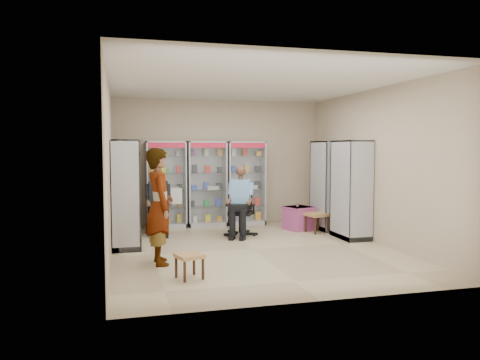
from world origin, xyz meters
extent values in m
plane|color=tan|center=(0.00, 0.00, 0.00)|extent=(6.00, 6.00, 0.00)
cube|color=tan|center=(0.00, 3.00, 1.50)|extent=(5.00, 0.02, 3.00)
cube|color=tan|center=(0.00, -3.00, 1.50)|extent=(5.00, 0.02, 3.00)
cube|color=tan|center=(-2.50, 0.00, 1.50)|extent=(0.02, 6.00, 3.00)
cube|color=tan|center=(2.50, 0.00, 1.50)|extent=(0.02, 6.00, 3.00)
cube|color=silver|center=(0.00, 0.00, 3.00)|extent=(5.00, 6.00, 0.02)
cube|color=#A5A7AC|center=(-1.30, 2.73, 1.00)|extent=(0.90, 0.50, 2.00)
cube|color=#9EA0A5|center=(-0.35, 2.73, 1.00)|extent=(0.90, 0.50, 2.00)
cube|color=#A8AAAF|center=(0.60, 2.73, 1.00)|extent=(0.90, 0.50, 2.00)
cube|color=silver|center=(2.23, 1.60, 1.00)|extent=(0.90, 0.50, 2.00)
cube|color=#AEB0B6|center=(2.23, 0.50, 1.00)|extent=(0.90, 0.50, 2.00)
cube|color=#AAABB1|center=(-2.23, 1.80, 1.00)|extent=(0.90, 0.50, 2.00)
cube|color=silver|center=(-2.23, 0.70, 1.00)|extent=(0.90, 0.50, 2.00)
cube|color=black|center=(-1.55, 2.00, 0.47)|extent=(0.42, 0.42, 0.94)
cube|color=black|center=(0.11, 1.34, 0.54)|extent=(0.78, 0.78, 1.08)
cube|color=#BC4B80|center=(1.56, 1.68, 0.26)|extent=(0.68, 0.67, 0.53)
cylinder|color=#5A2A07|center=(1.53, 1.68, 0.57)|extent=(0.07, 0.07, 0.10)
cube|color=#8F5F3C|center=(1.82, 1.25, 0.21)|extent=(0.52, 0.52, 0.43)
cube|color=#AA8E47|center=(-1.40, -1.63, 0.18)|extent=(0.44, 0.44, 0.35)
imported|color=gray|center=(-1.73, -0.67, 0.92)|extent=(0.49, 0.70, 1.85)
camera|label=1|loc=(-2.32, -8.13, 1.86)|focal=35.00mm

